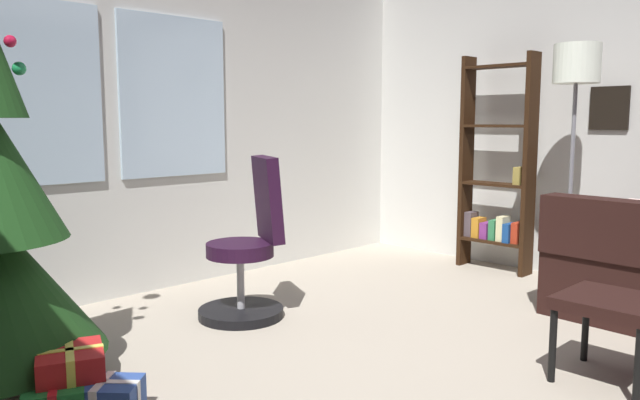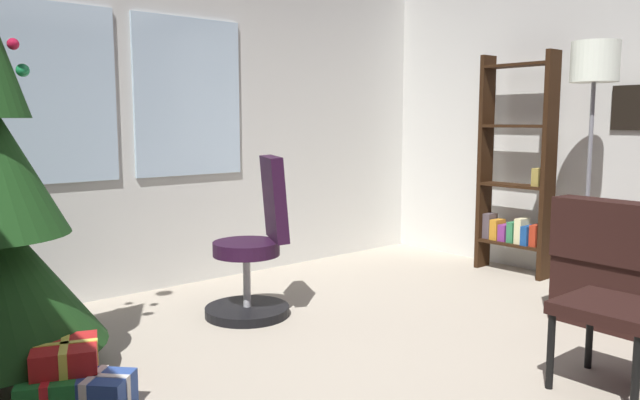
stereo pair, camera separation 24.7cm
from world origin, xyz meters
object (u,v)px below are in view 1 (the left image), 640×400
Objects in this scene: gift_box_blue at (103,400)px; office_chair at (249,256)px; footstool at (612,309)px; bookshelf at (497,178)px; gift_box_red at (71,380)px; floor_lamp at (576,86)px.

office_chair is (1.34, 0.68, 0.33)m from gift_box_blue.
office_chair reaches higher than footstool.
gift_box_blue is 1.54m from office_chair.
office_chair is at bearing 169.01° from bookshelf.
bookshelf reaches higher than footstool.
footstool is 0.25× the size of bookshelf.
office_chair is (1.40, 0.50, 0.27)m from gift_box_red.
footstool is 1.22× the size of gift_box_blue.
footstool is 2.01m from floor_lamp.
gift_box_blue is (-1.96, 1.40, -0.29)m from footstool.
bookshelf is at bearing 68.54° from floor_lamp.
bookshelf reaches higher than floor_lamp.
footstool is 2.57m from gift_box_red.
footstool is 2.16m from office_chair.
gift_box_red is at bearing -179.25° from bookshelf.
gift_box_red is at bearing -160.36° from office_chair.
gift_box_red is at bearing 142.10° from footstool.
footstool is 0.25× the size of floor_lamp.
footstool is at bearing -149.02° from floor_lamp.
footstool is 0.43× the size of office_chair.
bookshelf is 1.11m from floor_lamp.
bookshelf is (2.33, -0.45, 0.39)m from office_chair.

